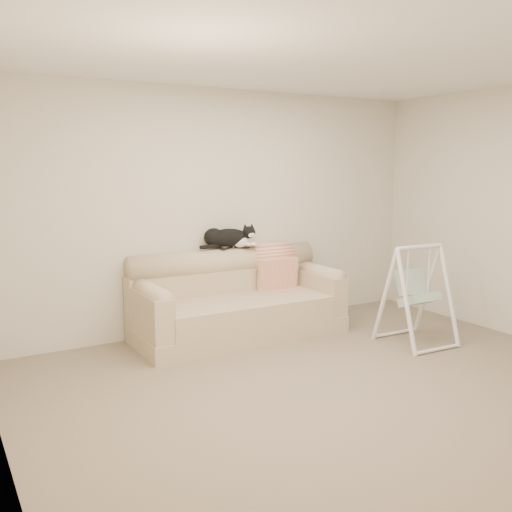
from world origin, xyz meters
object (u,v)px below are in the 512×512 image
(remote_a, at_px, (226,248))
(tuxedo_cat, at_px, (228,237))
(sofa, at_px, (236,303))
(baby_swing, at_px, (417,294))
(remote_b, at_px, (242,247))

(remote_a, distance_m, tuxedo_cat, 0.11)
(sofa, relative_size, baby_swing, 2.16)
(baby_swing, bearing_deg, remote_b, 131.92)
(remote_a, height_order, remote_b, remote_a)
(sofa, distance_m, baby_swing, 1.86)
(tuxedo_cat, bearing_deg, baby_swing, -45.13)
(remote_a, relative_size, remote_b, 1.14)
(remote_b, bearing_deg, sofa, -131.82)
(remote_a, distance_m, remote_b, 0.19)
(remote_a, bearing_deg, sofa, -93.51)
(sofa, bearing_deg, baby_swing, -38.58)
(remote_a, xyz_separation_m, tuxedo_cat, (0.03, 0.01, 0.11))
(remote_a, height_order, tuxedo_cat, tuxedo_cat)
(remote_b, relative_size, tuxedo_cat, 0.24)
(remote_b, height_order, tuxedo_cat, tuxedo_cat)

